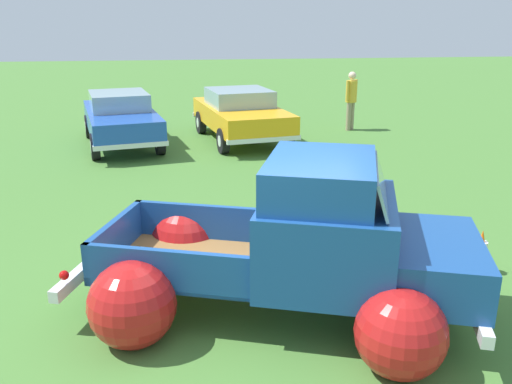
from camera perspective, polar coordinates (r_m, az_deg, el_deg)
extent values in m
plane|color=#477A33|center=(6.68, 1.52, -12.33)|extent=(80.00, 80.00, 0.00)
cylinder|color=black|center=(7.23, 14.23, -7.05)|extent=(0.79, 0.45, 0.76)
cylinder|color=silver|center=(7.23, 14.23, -7.05)|extent=(0.40, 0.33, 0.34)
cylinder|color=black|center=(5.70, 15.00, -14.40)|extent=(0.79, 0.45, 0.76)
cylinder|color=silver|center=(5.70, 15.00, -14.40)|extent=(0.40, 0.33, 0.34)
cylinder|color=black|center=(7.56, -7.52, -5.46)|extent=(0.79, 0.45, 0.76)
cylinder|color=silver|center=(7.56, -7.52, -5.46)|extent=(0.40, 0.33, 0.34)
cylinder|color=black|center=(6.12, -12.73, -11.79)|extent=(0.79, 0.45, 0.76)
cylinder|color=silver|center=(6.12, -12.73, -11.79)|extent=(0.40, 0.33, 0.34)
sphere|color=red|center=(7.58, -7.42, -4.90)|extent=(1.22, 1.22, 0.96)
sphere|color=red|center=(6.05, -12.96, -11.52)|extent=(1.22, 1.22, 0.96)
cube|color=olive|center=(6.63, -6.64, -7.43)|extent=(2.44, 2.12, 0.04)
cube|color=#19478C|center=(7.18, -4.96, -3.32)|extent=(1.97, 0.74, 0.50)
cube|color=#19478C|center=(5.91, -8.85, -8.37)|extent=(1.97, 0.74, 0.50)
cube|color=#19478C|center=(6.32, 1.89, -6.33)|extent=(0.57, 1.48, 0.50)
cube|color=#19478C|center=(6.88, -14.58, -4.83)|extent=(0.57, 1.48, 0.50)
cube|color=#19478C|center=(6.17, 7.57, -4.83)|extent=(1.92, 2.08, 0.95)
cube|color=#19478C|center=(5.94, 6.89, 1.46)|extent=(1.59, 1.83, 0.45)
cube|color=#8CADB7|center=(5.94, 13.09, 0.91)|extent=(0.61, 1.43, 0.38)
cube|color=#19478C|center=(6.29, 17.15, -7.05)|extent=(1.71, 1.94, 0.55)
sphere|color=red|center=(7.24, 14.24, -6.66)|extent=(1.17, 1.17, 0.92)
sphere|color=red|center=(5.65, 15.05, -14.22)|extent=(1.17, 1.17, 0.92)
cube|color=silver|center=(7.14, -16.61, -6.89)|extent=(0.76, 1.91, 0.14)
cube|color=silver|center=(6.52, 21.65, -9.91)|extent=(0.76, 1.91, 0.14)
sphere|color=red|center=(7.70, -13.81, -3.33)|extent=(0.14, 0.14, 0.11)
sphere|color=red|center=(6.43, -19.64, -8.30)|extent=(0.14, 0.14, 0.11)
cylinder|color=black|center=(14.05, -10.14, 5.25)|extent=(0.33, 0.69, 0.66)
cylinder|color=silver|center=(14.05, -10.14, 5.25)|extent=(0.27, 0.33, 0.30)
cylinder|color=black|center=(13.89, -16.66, 4.62)|extent=(0.33, 0.69, 0.66)
cylinder|color=silver|center=(13.89, -16.66, 4.62)|extent=(0.27, 0.33, 0.30)
cylinder|color=black|center=(16.69, -11.75, 7.17)|extent=(0.33, 0.69, 0.66)
cylinder|color=silver|center=(16.69, -11.75, 7.17)|extent=(0.27, 0.33, 0.30)
cylinder|color=black|center=(16.56, -17.26, 6.65)|extent=(0.33, 0.69, 0.66)
cylinder|color=silver|center=(16.56, -17.26, 6.65)|extent=(0.27, 0.33, 0.30)
cube|color=blue|center=(15.20, -14.09, 7.40)|extent=(2.55, 4.53, 0.55)
cube|color=#8CADB7|center=(15.29, -14.30, 9.35)|extent=(1.81, 2.05, 0.45)
cube|color=silver|center=(17.30, -14.77, 7.73)|extent=(1.76, 0.46, 0.12)
cube|color=silver|center=(13.21, -13.05, 4.79)|extent=(1.76, 0.46, 0.12)
cylinder|color=black|center=(14.49, 3.29, 5.89)|extent=(0.31, 0.68, 0.66)
cylinder|color=silver|center=(14.49, 3.29, 5.89)|extent=(0.26, 0.33, 0.30)
cylinder|color=black|center=(13.96, -3.50, 5.42)|extent=(0.31, 0.68, 0.66)
cylinder|color=silver|center=(13.96, -3.50, 5.42)|extent=(0.26, 0.33, 0.30)
cylinder|color=black|center=(16.97, 0.01, 7.72)|extent=(0.31, 0.68, 0.66)
cylinder|color=silver|center=(16.97, 0.01, 7.72)|extent=(0.26, 0.33, 0.30)
cylinder|color=black|center=(16.53, -5.85, 7.35)|extent=(0.31, 0.68, 0.66)
cylinder|color=silver|center=(16.53, -5.85, 7.35)|extent=(0.26, 0.33, 0.30)
cube|color=#F2A819|center=(15.39, -1.59, 8.06)|extent=(2.58, 4.46, 0.55)
cube|color=#8CADB7|center=(15.47, -1.78, 9.98)|extent=(1.92, 2.02, 0.45)
cube|color=silver|center=(17.39, -3.51, 8.34)|extent=(1.93, 0.43, 0.12)
cube|color=silver|center=(13.51, 0.89, 5.54)|extent=(1.93, 0.43, 0.12)
cylinder|color=gray|center=(17.22, 10.09, 7.95)|extent=(0.21, 0.21, 0.87)
cylinder|color=gray|center=(17.08, 9.77, 7.89)|extent=(0.21, 0.21, 0.87)
cylinder|color=gold|center=(17.04, 10.07, 10.44)|extent=(0.48, 0.48, 0.65)
cylinder|color=gold|center=(17.22, 10.49, 10.61)|extent=(0.13, 0.13, 0.62)
cylinder|color=gold|center=(16.85, 9.65, 10.49)|extent=(0.13, 0.13, 0.62)
sphere|color=beige|center=(16.98, 10.16, 12.03)|extent=(0.33, 0.33, 0.24)
cube|color=black|center=(8.16, 22.39, -7.76)|extent=(0.36, 0.36, 0.03)
cone|color=orange|center=(8.03, 22.66, -5.73)|extent=(0.28, 0.28, 0.60)
cylinder|color=white|center=(8.00, 22.73, -5.14)|extent=(0.17, 0.17, 0.08)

